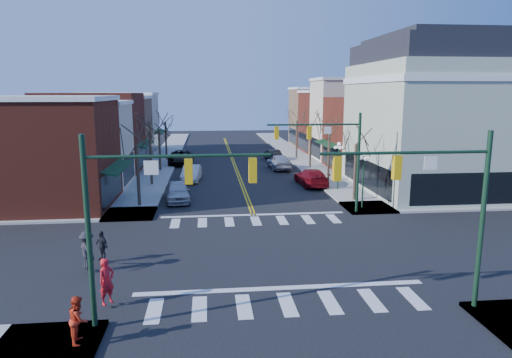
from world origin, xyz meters
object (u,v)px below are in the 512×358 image
object	(u,v)px
victorian_corner	(435,115)
pedestrian_dark_a	(102,245)
car_right_near	(311,177)
car_left_far	(181,157)
lamppost_midblock	(339,158)
car_left_near	(177,191)
car_right_far	(273,155)
pedestrian_dark_b	(87,250)
pedestrian_red_a	(107,281)
lamppost_corner	(364,170)
pedestrian_red_b	(78,319)
car_left_mid	(191,173)
car_right_mid	(279,162)

from	to	relation	value
victorian_corner	pedestrian_dark_a	world-z (taller)	victorian_corner
car_right_near	car_left_far	bearing A→B (deg)	-51.73
lamppost_midblock	car_left_near	world-z (taller)	lamppost_midblock
lamppost_midblock	car_right_far	size ratio (longest dim) A/B	1.03
pedestrian_dark_b	pedestrian_red_a	bearing A→B (deg)	167.76
victorian_corner	lamppost_midblock	xyz separation A→B (m)	(-8.30, 0.50, -3.70)
car_left_near	pedestrian_dark_a	xyz separation A→B (m)	(-2.97, -13.17, 0.13)
car_left_near	lamppost_corner	bearing A→B (deg)	-22.64
pedestrian_red_b	pedestrian_dark_a	distance (m)	7.96
victorian_corner	pedestrian_dark_b	distance (m)	30.78
car_left_near	car_left_mid	distance (m)	8.47
car_right_near	car_left_near	bearing A→B (deg)	18.62
car_right_near	car_right_far	size ratio (longest dim) A/B	1.29
car_right_near	car_right_mid	distance (m)	9.46
car_right_far	pedestrian_dark_a	world-z (taller)	pedestrian_dark_a
pedestrian_red_a	pedestrian_red_b	distance (m)	2.88
lamppost_midblock	car_left_near	bearing A→B (deg)	-170.09
victorian_corner	pedestrian_dark_a	xyz separation A→B (m)	(-25.11, -15.09, -5.73)
pedestrian_dark_b	pedestrian_red_b	bearing A→B (deg)	155.27
car_left_near	car_right_far	distance (m)	23.84
lamppost_midblock	pedestrian_red_b	bearing A→B (deg)	-124.00
victorian_corner	pedestrian_dark_a	size ratio (longest dim) A/B	9.22
car_left_mid	pedestrian_dark_a	distance (m)	21.93
victorian_corner	lamppost_corner	distance (m)	10.89
lamppost_corner	pedestrian_dark_b	bearing A→B (deg)	-149.15
pedestrian_red_a	pedestrian_dark_b	distance (m)	4.22
victorian_corner	pedestrian_dark_b	size ratio (longest dim) A/B	7.50
car_right_mid	pedestrian_red_b	xyz separation A→B (m)	(-12.45, -35.35, 0.13)
car_right_far	pedestrian_red_a	xyz separation A→B (m)	(-12.40, -39.50, 0.41)
lamppost_midblock	car_right_near	size ratio (longest dim) A/B	0.80
car_left_far	pedestrian_red_a	bearing A→B (deg)	-90.40
car_left_near	car_right_near	bearing A→B (deg)	16.13
victorian_corner	car_right_mid	world-z (taller)	victorian_corner
car_right_mid	car_right_far	world-z (taller)	car_right_mid
car_right_mid	pedestrian_dark_a	distance (m)	30.55
lamppost_midblock	car_right_far	bearing A→B (deg)	99.34
car_right_far	car_right_mid	bearing A→B (deg)	80.71
lamppost_corner	pedestrian_red_a	distance (m)	21.06
car_left_near	pedestrian_red_b	xyz separation A→B (m)	(-2.00, -21.08, 0.19)
car_left_far	car_right_near	size ratio (longest dim) A/B	1.10
lamppost_corner	car_left_near	xyz separation A→B (m)	(-13.85, 4.08, -2.17)
lamppost_corner	car_right_near	bearing A→B (deg)	101.27
car_left_near	car_left_mid	world-z (taller)	car_left_near
car_right_mid	pedestrian_red_b	size ratio (longest dim) A/B	3.02
car_right_mid	car_left_near	bearing A→B (deg)	49.39
car_left_mid	pedestrian_dark_b	xyz separation A→B (m)	(-4.22, -22.79, 0.35)
car_left_mid	car_right_far	bearing A→B (deg)	57.68
lamppost_corner	pedestrian_red_b	bearing A→B (deg)	-133.00
victorian_corner	pedestrian_dark_b	xyz separation A→B (m)	(-25.52, -16.28, -5.56)
car_left_near	car_left_far	world-z (taller)	car_left_far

